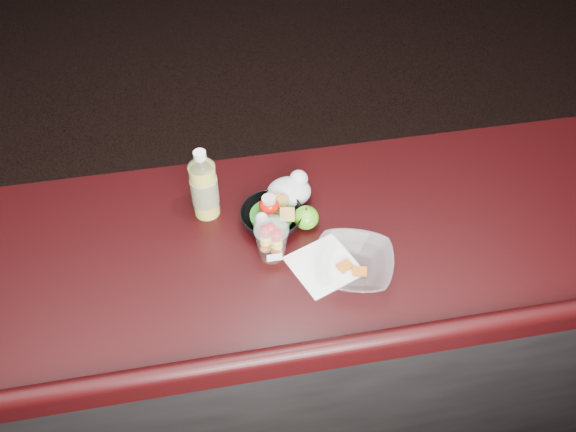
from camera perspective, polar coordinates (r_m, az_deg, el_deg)
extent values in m
cube|color=black|center=(2.17, -1.56, -11.39)|extent=(4.00, 0.65, 0.98)
cube|color=black|center=(1.75, -1.90, -2.88)|extent=(4.06, 0.71, 0.04)
cylinder|color=gold|center=(1.77, -7.43, 2.29)|extent=(0.07, 0.07, 0.18)
cylinder|color=white|center=(1.77, -7.43, 2.29)|extent=(0.07, 0.07, 0.18)
cone|color=white|center=(1.69, -7.77, 4.74)|extent=(0.07, 0.07, 0.03)
cylinder|color=white|center=(1.68, -7.86, 5.38)|extent=(0.03, 0.03, 0.02)
cylinder|color=#072D99|center=(1.77, -7.43, 2.29)|extent=(0.08, 0.08, 0.08)
ellipsoid|color=white|center=(1.63, -1.49, -1.17)|extent=(0.09, 0.09, 0.05)
ellipsoid|color=#32750D|center=(1.76, 1.62, -0.15)|extent=(0.07, 0.07, 0.06)
cylinder|color=black|center=(1.73, 1.65, 0.63)|extent=(0.01, 0.01, 0.01)
ellipsoid|color=silver|center=(1.82, 0.08, 2.13)|extent=(0.13, 0.10, 0.08)
sphere|color=silver|center=(1.81, 0.95, 3.29)|extent=(0.05, 0.05, 0.05)
imported|color=black|center=(1.76, -1.46, -0.19)|extent=(0.19, 0.19, 0.05)
cylinder|color=#0F470C|center=(1.76, -1.47, 0.04)|extent=(0.12, 0.12, 0.01)
ellipsoid|color=red|center=(1.75, -1.70, 0.92)|extent=(0.06, 0.06, 0.05)
cylinder|color=beige|center=(1.73, -1.71, 1.48)|extent=(0.04, 0.04, 0.01)
ellipsoid|color=white|center=(1.72, -2.35, -0.34)|extent=(0.04, 0.04, 0.05)
imported|color=silver|center=(1.67, 5.82, -4.31)|extent=(0.26, 0.26, 0.05)
cube|color=#990F0C|center=(1.68, 5.07, -4.44)|extent=(0.05, 0.04, 0.01)
cube|color=#990F0C|center=(1.68, 6.38, -4.91)|extent=(0.04, 0.04, 0.01)
cube|color=white|center=(1.69, 3.21, -4.43)|extent=(0.21, 0.21, 0.00)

